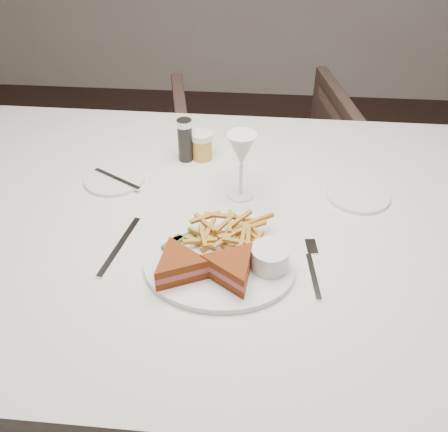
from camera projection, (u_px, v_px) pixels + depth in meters
name	position (u px, v px, depth m)	size (l,w,h in m)	color
table	(225.00, 321.00, 1.43)	(1.62, 1.08, 0.75)	silver
chair_far	(261.00, 162.00, 2.12)	(0.70, 0.66, 0.72)	#46322B
table_setting	(223.00, 225.00, 1.12)	(0.80, 0.64, 0.18)	white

